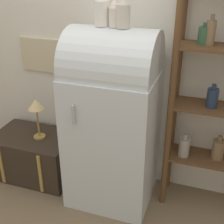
{
  "coord_description": "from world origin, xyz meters",
  "views": [
    {
      "loc": [
        0.72,
        -1.88,
        1.93
      ],
      "look_at": [
        -0.01,
        0.24,
        0.82
      ],
      "focal_mm": 50.0,
      "sensor_mm": 36.0,
      "label": 1
    }
  ],
  "objects": [
    {
      "name": "ground_plane",
      "position": [
        0.0,
        0.0,
        0.0
      ],
      "size": [
        12.0,
        12.0,
        0.0
      ],
      "primitive_type": "plane",
      "color": "#7A664C"
    },
    {
      "name": "refrigerator",
      "position": [
        -0.0,
        0.24,
        0.78
      ],
      "size": [
        0.69,
        0.65,
        1.49
      ],
      "color": "silver",
      "rests_on": "ground_plane"
    },
    {
      "name": "wall_back",
      "position": [
        -0.0,
        0.57,
        1.35
      ],
      "size": [
        7.0,
        0.09,
        2.7
      ],
      "color": "silver",
      "rests_on": "ground_plane"
    },
    {
      "name": "vase_center",
      "position": [
        0.01,
        0.24,
        1.59
      ],
      "size": [
        0.08,
        0.08,
        0.2
      ],
      "color": "silver",
      "rests_on": "refrigerator"
    },
    {
      "name": "desk_lamp",
      "position": [
        -0.73,
        0.26,
        0.73
      ],
      "size": [
        0.15,
        0.15,
        0.38
      ],
      "color": "#AD8942",
      "rests_on": "suitcase_trunk"
    },
    {
      "name": "shelf_unit",
      "position": [
        0.74,
        0.39,
        1.0
      ],
      "size": [
        0.65,
        0.29,
        1.84
      ],
      "color": "brown",
      "rests_on": "ground_plane"
    },
    {
      "name": "vase_right",
      "position": [
        0.07,
        0.23,
        1.6
      ],
      "size": [
        0.1,
        0.1,
        0.24
      ],
      "color": "beige",
      "rests_on": "refrigerator"
    },
    {
      "name": "vase_left",
      "position": [
        -0.09,
        0.24,
        1.61
      ],
      "size": [
        0.1,
        0.1,
        0.27
      ],
      "color": "white",
      "rests_on": "refrigerator"
    },
    {
      "name": "suitcase_trunk",
      "position": [
        -0.81,
        0.27,
        0.21
      ],
      "size": [
        0.74,
        0.5,
        0.43
      ],
      "color": "#33281E",
      "rests_on": "ground_plane"
    }
  ]
}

